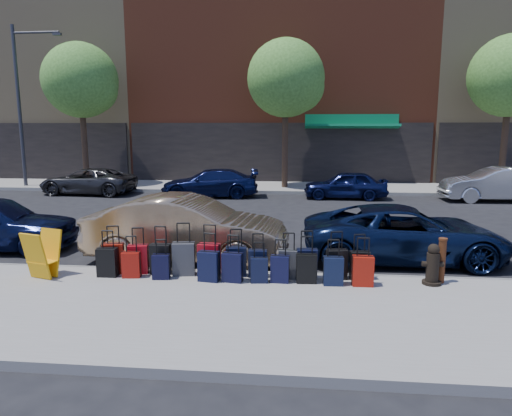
# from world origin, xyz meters

# --- Properties ---
(ground) EXTENTS (120.00, 120.00, 0.00)m
(ground) POSITION_xyz_m (0.00, 0.00, 0.00)
(ground) COLOR black
(ground) RESTS_ON ground
(sidewalk_near) EXTENTS (60.00, 4.00, 0.15)m
(sidewalk_near) POSITION_xyz_m (0.00, -6.50, 0.07)
(sidewalk_near) COLOR gray
(sidewalk_near) RESTS_ON ground
(sidewalk_far) EXTENTS (60.00, 4.00, 0.15)m
(sidewalk_far) POSITION_xyz_m (0.00, 10.00, 0.07)
(sidewalk_far) COLOR gray
(sidewalk_far) RESTS_ON ground
(curb_near) EXTENTS (60.00, 0.08, 0.15)m
(curb_near) POSITION_xyz_m (0.00, -4.48, 0.07)
(curb_near) COLOR gray
(curb_near) RESTS_ON ground
(curb_far) EXTENTS (60.00, 0.08, 0.15)m
(curb_far) POSITION_xyz_m (0.00, 7.98, 0.07)
(curb_far) COLOR gray
(curb_far) RESTS_ON ground
(building_left) EXTENTS (15.00, 12.12, 16.00)m
(building_left) POSITION_xyz_m (-16.00, 17.98, 7.98)
(building_left) COLOR #95805B
(building_left) RESTS_ON ground
(building_center) EXTENTS (17.00, 12.85, 20.00)m
(building_center) POSITION_xyz_m (0.00, 17.99, 9.98)
(building_center) COLOR brown
(building_center) RESTS_ON ground
(tree_left) EXTENTS (3.80, 3.80, 7.27)m
(tree_left) POSITION_xyz_m (-9.86, 9.50, 5.41)
(tree_left) COLOR black
(tree_left) RESTS_ON sidewalk_far
(tree_center) EXTENTS (3.80, 3.80, 7.27)m
(tree_center) POSITION_xyz_m (0.64, 9.50, 5.41)
(tree_center) COLOR black
(tree_center) RESTS_ON sidewalk_far
(streetlight) EXTENTS (2.59, 0.18, 8.00)m
(streetlight) POSITION_xyz_m (-12.80, 8.80, 4.66)
(streetlight) COLOR #333338
(streetlight) RESTS_ON sidewalk_far
(suitcase_front_0) EXTENTS (0.45, 0.30, 0.99)m
(suitcase_front_0) POSITION_xyz_m (-2.53, -4.84, 0.46)
(suitcase_front_0) COLOR maroon
(suitcase_front_0) RESTS_ON sidewalk_near
(suitcase_front_1) EXTENTS (0.43, 0.29, 0.96)m
(suitcase_front_1) POSITION_xyz_m (-2.01, -4.82, 0.45)
(suitcase_front_1) COLOR #A50A14
(suitcase_front_1) RESTS_ON sidewalk_near
(suitcase_front_2) EXTENTS (0.42, 0.24, 0.99)m
(suitcase_front_2) POSITION_xyz_m (-1.55, -4.79, 0.46)
(suitcase_front_2) COLOR black
(suitcase_front_2) RESTS_ON sidewalk_near
(suitcase_front_3) EXTENTS (0.48, 0.31, 1.08)m
(suitcase_front_3) POSITION_xyz_m (-1.05, -4.84, 0.49)
(suitcase_front_3) COLOR #35363A
(suitcase_front_3) RESTS_ON sidewalk_near
(suitcase_front_4) EXTENTS (0.46, 0.28, 1.05)m
(suitcase_front_4) POSITION_xyz_m (-0.53, -4.80, 0.48)
(suitcase_front_4) COLOR maroon
(suitcase_front_4) RESTS_ON sidewalk_near
(suitcase_front_5) EXTENTS (0.43, 0.28, 0.97)m
(suitcase_front_5) POSITION_xyz_m (0.02, -4.80, 0.45)
(suitcase_front_5) COLOR black
(suitcase_front_5) RESTS_ON sidewalk_near
(suitcase_front_6) EXTENTS (0.38, 0.22, 0.89)m
(suitcase_front_6) POSITION_xyz_m (0.46, -4.81, 0.43)
(suitcase_front_6) COLOR black
(suitcase_front_6) RESTS_ON sidewalk_near
(suitcase_front_7) EXTENTS (0.39, 0.23, 0.92)m
(suitcase_front_7) POSITION_xyz_m (1.08, -4.82, 0.44)
(suitcase_front_7) COLOR #343438
(suitcase_front_7) RESTS_ON sidewalk_near
(suitcase_front_8) EXTENTS (0.42, 0.26, 0.97)m
(suitcase_front_8) POSITION_xyz_m (1.44, -4.82, 0.45)
(suitcase_front_8) COLOR black
(suitcase_front_8) RESTS_ON sidewalk_near
(suitcase_front_9) EXTENTS (0.43, 0.29, 0.96)m
(suitcase_front_9) POSITION_xyz_m (2.04, -4.80, 0.45)
(suitcase_front_9) COLOR black
(suitcase_front_9) RESTS_ON sidewalk_near
(suitcase_front_10) EXTENTS (0.41, 0.27, 0.91)m
(suitcase_front_10) POSITION_xyz_m (2.48, -4.77, 0.44)
(suitcase_front_10) COLOR black
(suitcase_front_10) RESTS_ON sidewalk_near
(suitcase_back_0) EXTENTS (0.40, 0.23, 0.94)m
(suitcase_back_0) POSITION_xyz_m (-2.56, -5.07, 0.44)
(suitcase_back_0) COLOR black
(suitcase_back_0) RESTS_ON sidewalk_near
(suitcase_back_1) EXTENTS (0.38, 0.25, 0.84)m
(suitcase_back_1) POSITION_xyz_m (-2.06, -5.09, 0.41)
(suitcase_back_1) COLOR maroon
(suitcase_back_1) RESTS_ON sidewalk_near
(suitcase_back_2) EXTENTS (0.35, 0.23, 0.80)m
(suitcase_back_2) POSITION_xyz_m (-1.44, -5.13, 0.40)
(suitcase_back_2) COLOR black
(suitcase_back_2) RESTS_ON sidewalk_near
(suitcase_back_4) EXTENTS (0.43, 0.29, 0.95)m
(suitcase_back_4) POSITION_xyz_m (-0.47, -5.15, 0.45)
(suitcase_back_4) COLOR black
(suitcase_back_4) RESTS_ON sidewalk_near
(suitcase_back_5) EXTENTS (0.41, 0.27, 0.92)m
(suitcase_back_5) POSITION_xyz_m (0.00, -5.15, 0.44)
(suitcase_back_5) COLOR black
(suitcase_back_5) RESTS_ON sidewalk_near
(suitcase_back_6) EXTENTS (0.35, 0.22, 0.79)m
(suitcase_back_6) POSITION_xyz_m (0.52, -5.14, 0.40)
(suitcase_back_6) COLOR black
(suitcase_back_6) RESTS_ON sidewalk_near
(suitcase_back_7) EXTENTS (0.36, 0.22, 0.85)m
(suitcase_back_7) POSITION_xyz_m (0.92, -5.09, 0.41)
(suitcase_back_7) COLOR black
(suitcase_back_7) RESTS_ON sidewalk_near
(suitcase_back_8) EXTENTS (0.40, 0.24, 0.92)m
(suitcase_back_8) POSITION_xyz_m (1.44, -5.07, 0.44)
(suitcase_back_8) COLOR black
(suitcase_back_8) RESTS_ON sidewalk_near
(suitcase_back_9) EXTENTS (0.38, 0.23, 0.88)m
(suitcase_back_9) POSITION_xyz_m (1.94, -5.15, 0.43)
(suitcase_back_9) COLOR black
(suitcase_back_9) RESTS_ON sidewalk_near
(suitcase_back_10) EXTENTS (0.39, 0.23, 0.93)m
(suitcase_back_10) POSITION_xyz_m (2.50, -5.14, 0.44)
(suitcase_back_10) COLOR #981509
(suitcase_back_10) RESTS_ON sidewalk_near
(fire_hydrant) EXTENTS (0.40, 0.36, 0.80)m
(fire_hydrant) POSITION_xyz_m (3.84, -4.93, 0.52)
(fire_hydrant) COLOR black
(fire_hydrant) RESTS_ON sidewalk_near
(bollard) EXTENTS (0.16, 0.16, 0.89)m
(bollard) POSITION_xyz_m (4.03, -4.82, 0.61)
(bollard) COLOR #38190C
(bollard) RESTS_ON sidewalk_near
(display_rack) EXTENTS (0.68, 0.71, 0.95)m
(display_rack) POSITION_xyz_m (-3.81, -5.27, 0.62)
(display_rack) COLOR #F0A50D
(display_rack) RESTS_ON sidewalk_near
(car_near_1) EXTENTS (4.77, 1.91, 1.54)m
(car_near_1) POSITION_xyz_m (-1.34, -3.36, 0.77)
(car_near_1) COLOR tan
(car_near_1) RESTS_ON ground
(car_near_2) EXTENTS (4.78, 2.28, 1.32)m
(car_near_2) POSITION_xyz_m (3.77, -2.84, 0.66)
(car_near_2) COLOR #0C1837
(car_near_2) RESTS_ON ground
(car_far_0) EXTENTS (4.61, 2.39, 1.24)m
(car_far_0) POSITION_xyz_m (-8.77, 7.07, 0.62)
(car_far_0) COLOR #323234
(car_far_0) RESTS_ON ground
(car_far_1) EXTENTS (4.58, 2.32, 1.27)m
(car_far_1) POSITION_xyz_m (-2.81, 6.71, 0.64)
(car_far_1) COLOR #0C1339
(car_far_1) RESTS_ON ground
(car_far_2) EXTENTS (3.70, 1.59, 1.24)m
(car_far_2) POSITION_xyz_m (3.30, 6.80, 0.62)
(car_far_2) COLOR #0D1239
(car_far_2) RESTS_ON ground
(car_far_3) EXTENTS (4.51, 1.65, 1.48)m
(car_far_3) POSITION_xyz_m (9.64, 6.65, 0.74)
(car_far_3) COLOR silver
(car_far_3) RESTS_ON ground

